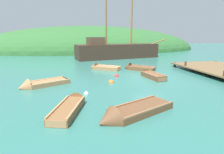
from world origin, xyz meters
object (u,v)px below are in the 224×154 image
at_px(rowboat_near_dock, 137,68).
at_px(rowboat_outer_left, 150,76).
at_px(rowboat_outer_right, 130,114).
at_px(rowboat_center, 71,107).
at_px(buoy_orange, 111,82).
at_px(rowboat_far, 102,68).
at_px(buoy_white, 86,94).
at_px(rowboat_portside, 40,85).
at_px(sailing_ship, 117,52).
at_px(buoy_red, 117,76).

bearing_deg(rowboat_near_dock, rowboat_outer_left, 131.99).
bearing_deg(rowboat_outer_right, rowboat_center, -51.70).
bearing_deg(buoy_orange, rowboat_far, 88.40).
xyz_separation_m(rowboat_far, buoy_white, (-2.22, -7.96, -0.11)).
bearing_deg(rowboat_portside, rowboat_outer_right, 102.14).
relative_size(rowboat_center, rowboat_far, 1.03).
relative_size(rowboat_portside, buoy_orange, 8.75).
bearing_deg(sailing_ship, buoy_red, -114.89).
xyz_separation_m(rowboat_near_dock, rowboat_outer_right, (-4.01, -10.41, -0.04)).
bearing_deg(rowboat_outer_right, rowboat_near_dock, -135.10).
height_order(sailing_ship, rowboat_near_dock, sailing_ship).
relative_size(rowboat_outer_left, buoy_red, 8.27).
bearing_deg(buoy_white, sailing_ship, 70.60).
bearing_deg(sailing_ship, rowboat_outer_left, -102.31).
relative_size(rowboat_portside, rowboat_outer_right, 0.90).
xyz_separation_m(rowboat_center, rowboat_near_dock, (6.59, 9.05, 0.02)).
distance_m(rowboat_outer_right, buoy_orange, 5.85).
bearing_deg(buoy_white, rowboat_near_dock, 50.46).
distance_m(rowboat_near_dock, buoy_orange, 5.85).
xyz_separation_m(rowboat_outer_right, buoy_orange, (0.34, 5.84, -0.09)).
distance_m(rowboat_far, rowboat_portside, 7.70).
bearing_deg(buoy_red, rowboat_far, 101.23).
height_order(rowboat_portside, buoy_white, rowboat_portside).
relative_size(rowboat_near_dock, rowboat_far, 0.94).
relative_size(rowboat_portside, buoy_white, 11.80).
height_order(rowboat_outer_left, rowboat_far, rowboat_far).
height_order(rowboat_near_dock, rowboat_outer_right, rowboat_near_dock).
bearing_deg(buoy_red, rowboat_outer_left, -17.20).
bearing_deg(rowboat_outer_right, sailing_ship, -125.77).
relative_size(sailing_ship, buoy_red, 39.30).
relative_size(rowboat_outer_right, buoy_red, 10.07).
distance_m(sailing_ship, rowboat_outer_right, 20.78).
bearing_deg(rowboat_outer_left, rowboat_outer_right, 141.25).
bearing_deg(buoy_white, buoy_red, 55.80).
relative_size(rowboat_far, buoy_orange, 8.28).
distance_m(rowboat_center, buoy_white, 2.28).
bearing_deg(buoy_orange, rowboat_near_dock, 51.24).
bearing_deg(rowboat_far, rowboat_outer_left, 163.66).
bearing_deg(buoy_red, rowboat_portside, -162.34).
relative_size(buoy_red, buoy_white, 1.31).
distance_m(rowboat_portside, buoy_red, 6.35).
bearing_deg(rowboat_outer_left, rowboat_portside, 88.19).
distance_m(rowboat_center, rowboat_far, 10.53).
distance_m(rowboat_far, rowboat_outer_right, 11.44).
bearing_deg(buoy_white, rowboat_far, 74.41).
height_order(rowboat_center, rowboat_portside, rowboat_portside).
relative_size(rowboat_outer_left, rowboat_portside, 0.92).
bearing_deg(rowboat_far, buoy_white, 110.04).
relative_size(rowboat_near_dock, buoy_white, 10.45).
xyz_separation_m(rowboat_center, buoy_white, (0.86, 2.11, -0.11)).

